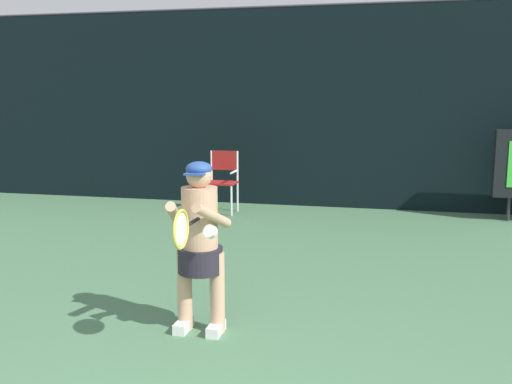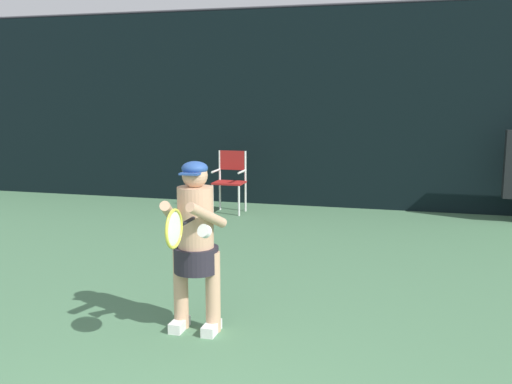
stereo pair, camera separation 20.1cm
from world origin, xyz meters
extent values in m
cube|color=black|center=(0.00, 8.50, 1.80)|extent=(18.00, 0.12, 3.60)
cylinder|color=#38383D|center=(0.00, 8.50, 3.63)|extent=(18.00, 0.05, 0.05)
cylinder|color=white|center=(-2.08, 7.25, 0.26)|extent=(0.04, 0.04, 0.52)
cylinder|color=white|center=(-1.60, 7.25, 0.26)|extent=(0.04, 0.04, 0.52)
cylinder|color=white|center=(-2.08, 7.65, 0.26)|extent=(0.04, 0.04, 0.52)
cylinder|color=white|center=(-1.60, 7.65, 0.26)|extent=(0.04, 0.04, 0.52)
cube|color=maroon|center=(-1.84, 7.45, 0.54)|extent=(0.52, 0.44, 0.03)
cylinder|color=white|center=(-2.08, 7.65, 0.80)|extent=(0.04, 0.04, 0.56)
cylinder|color=white|center=(-1.60, 7.65, 0.80)|extent=(0.04, 0.04, 0.56)
cube|color=maroon|center=(-1.84, 7.65, 0.91)|extent=(0.48, 0.02, 0.34)
cylinder|color=white|center=(-2.08, 7.45, 0.74)|extent=(0.04, 0.44, 0.04)
cylinder|color=white|center=(-1.60, 7.45, 0.74)|extent=(0.04, 0.44, 0.04)
cylinder|color=silver|center=(-2.30, 7.21, 0.12)|extent=(0.07, 0.07, 0.24)
cylinder|color=black|center=(-2.30, 7.21, 0.25)|extent=(0.03, 0.03, 0.03)
cube|color=white|center=(-0.68, 2.38, 0.04)|extent=(0.11, 0.26, 0.09)
cube|color=white|center=(-0.38, 2.38, 0.04)|extent=(0.11, 0.26, 0.09)
cylinder|color=tan|center=(-0.68, 2.43, 0.36)|extent=(0.13, 0.13, 0.72)
cylinder|color=tan|center=(-0.38, 2.43, 0.36)|extent=(0.13, 0.13, 0.72)
cylinder|color=#24202A|center=(-0.53, 2.43, 0.64)|extent=(0.39, 0.39, 0.22)
cylinder|color=tan|center=(-0.53, 2.43, 1.00)|extent=(0.31, 0.31, 0.56)
sphere|color=tan|center=(-0.53, 2.43, 1.38)|extent=(0.22, 0.22, 0.22)
ellipsoid|color=#284C93|center=(-0.53, 2.43, 1.44)|extent=(0.22, 0.22, 0.12)
cube|color=#284C93|center=(-0.53, 2.33, 1.40)|extent=(0.17, 0.12, 0.02)
cylinder|color=tan|center=(-0.70, 2.27, 1.07)|extent=(0.21, 0.51, 0.29)
cylinder|color=tan|center=(-0.37, 2.27, 1.07)|extent=(0.21, 0.51, 0.29)
cylinder|color=white|center=(-0.35, 2.15, 0.97)|extent=(0.13, 0.11, 0.12)
cylinder|color=black|center=(-0.50, 2.18, 1.04)|extent=(0.03, 0.28, 0.03)
torus|color=gold|center=(-0.50, 1.88, 1.04)|extent=(0.02, 0.31, 0.31)
ellipsoid|color=silver|center=(-0.50, 1.88, 1.04)|extent=(0.01, 0.26, 0.26)
camera|label=1|loc=(1.05, -2.20, 2.05)|focal=40.81mm
camera|label=2|loc=(1.24, -2.15, 2.05)|focal=40.81mm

